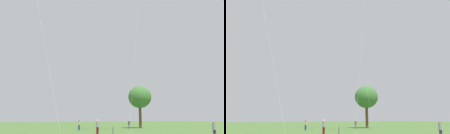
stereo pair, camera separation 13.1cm
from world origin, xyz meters
TOP-DOWN VIEW (x-y plane):
  - person_standing_0 at (0.65, 23.77)m, footprint 0.40×0.40m
  - person_standing_1 at (-1.53, 12.30)m, footprint 0.41×0.41m
  - person_standing_2 at (10.61, 22.84)m, footprint 0.39×0.39m
  - person_standing_3 at (5.96, 0.30)m, footprint 0.39×0.39m
  - park_tree_0 at (16.08, 26.53)m, footprint 5.08×5.08m
  - event_banner at (-3.19, 5.48)m, footprint 1.71×2.89m

SIDE VIEW (x-z plane):
  - event_banner at x=-3.19m, z-range 0.04..1.20m
  - person_standing_3 at x=5.96m, z-range 0.14..1.88m
  - person_standing_2 at x=10.61m, z-range 0.14..1.88m
  - person_standing_0 at x=0.65m, z-range 0.14..1.94m
  - person_standing_1 at x=-1.53m, z-range 0.14..2.01m
  - park_tree_0 at x=16.08m, z-range 2.09..11.21m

